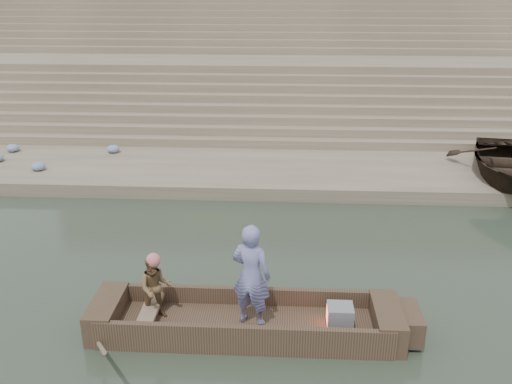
# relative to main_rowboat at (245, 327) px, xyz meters

# --- Properties ---
(ground) EXTENTS (120.00, 120.00, 0.00)m
(ground) POSITION_rel_main_rowboat_xyz_m (1.68, 0.30, -0.11)
(ground) COLOR #2B3729
(ground) RESTS_ON ground
(lower_landing) EXTENTS (32.00, 4.00, 0.40)m
(lower_landing) POSITION_rel_main_rowboat_xyz_m (1.68, 8.30, 0.09)
(lower_landing) COLOR gray
(lower_landing) RESTS_ON ground
(mid_landing) EXTENTS (32.00, 3.00, 2.80)m
(mid_landing) POSITION_rel_main_rowboat_xyz_m (1.68, 15.80, 1.29)
(mid_landing) COLOR gray
(mid_landing) RESTS_ON ground
(upper_landing) EXTENTS (32.00, 3.00, 5.20)m
(upper_landing) POSITION_rel_main_rowboat_xyz_m (1.68, 22.80, 2.49)
(upper_landing) COLOR gray
(upper_landing) RESTS_ON ground
(ghat_steps) EXTENTS (32.00, 11.00, 5.20)m
(ghat_steps) POSITION_rel_main_rowboat_xyz_m (1.68, 17.49, 1.69)
(ghat_steps) COLOR gray
(ghat_steps) RESTS_ON ground
(main_rowboat) EXTENTS (5.00, 1.30, 0.22)m
(main_rowboat) POSITION_rel_main_rowboat_xyz_m (0.00, 0.00, 0.00)
(main_rowboat) COLOR brown
(main_rowboat) RESTS_ON ground
(rowboat_trim) EXTENTS (6.04, 2.63, 1.91)m
(rowboat_trim) POSITION_rel_main_rowboat_xyz_m (0.21, -0.01, 0.20)
(rowboat_trim) COLOR brown
(rowboat_trim) RESTS_ON ground
(standing_man) EXTENTS (0.82, 0.66, 1.95)m
(standing_man) POSITION_rel_main_rowboat_xyz_m (0.11, -0.00, 1.09)
(standing_man) COLOR navy
(standing_man) RESTS_ON main_rowboat
(rowing_man) EXTENTS (0.71, 0.62, 1.24)m
(rowing_man) POSITION_rel_main_rowboat_xyz_m (-1.64, 0.08, 0.73)
(rowing_man) COLOR #27773A
(rowing_man) RESTS_ON main_rowboat
(television) EXTENTS (0.46, 0.42, 0.40)m
(television) POSITION_rel_main_rowboat_xyz_m (1.69, 0.00, 0.31)
(television) COLOR gray
(television) RESTS_ON main_rowboat
(cloth_bundles) EXTENTS (4.00, 2.44, 0.26)m
(cloth_bundles) POSITION_rel_main_rowboat_xyz_m (-7.56, 8.74, 0.42)
(cloth_bundles) COLOR #3F5999
(cloth_bundles) RESTS_ON lower_landing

